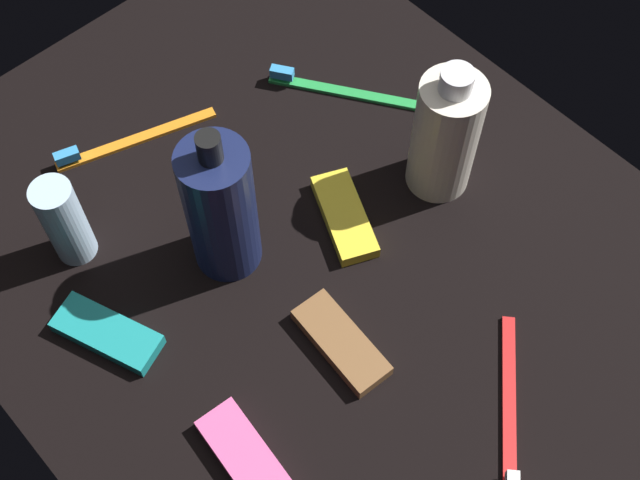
% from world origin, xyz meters
% --- Properties ---
extents(ground_plane, '(0.84, 0.64, 0.01)m').
position_xyz_m(ground_plane, '(0.00, 0.00, -0.01)').
color(ground_plane, black).
extents(lotion_bottle, '(0.07, 0.07, 0.19)m').
position_xyz_m(lotion_bottle, '(0.06, 0.07, 0.08)').
color(lotion_bottle, '#161E46').
rests_on(lotion_bottle, ground_plane).
extents(bodywash_bottle, '(0.07, 0.07, 0.16)m').
position_xyz_m(bodywash_bottle, '(-0.01, -0.15, 0.07)').
color(bodywash_bottle, silver).
rests_on(bodywash_bottle, ground_plane).
extents(deodorant_stick, '(0.04, 0.04, 0.11)m').
position_xyz_m(deodorant_stick, '(0.17, 0.17, 0.05)').
color(deodorant_stick, silver).
rests_on(deodorant_stick, ground_plane).
extents(toothbrush_green, '(0.16, 0.11, 0.02)m').
position_xyz_m(toothbrush_green, '(0.14, -0.16, 0.01)').
color(toothbrush_green, green).
rests_on(toothbrush_green, ground_plane).
extents(toothbrush_red, '(0.13, 0.14, 0.02)m').
position_xyz_m(toothbrush_red, '(-0.24, -0.01, 0.01)').
color(toothbrush_red, red).
rests_on(toothbrush_red, ground_plane).
extents(toothbrush_orange, '(0.07, 0.17, 0.02)m').
position_xyz_m(toothbrush_orange, '(0.24, 0.06, 0.01)').
color(toothbrush_orange, orange).
rests_on(toothbrush_orange, ground_plane).
extents(snack_bar_brown, '(0.11, 0.05, 0.01)m').
position_xyz_m(snack_bar_brown, '(-0.09, 0.05, 0.01)').
color(snack_bar_brown, brown).
rests_on(snack_bar_brown, ground_plane).
extents(snack_bar_teal, '(0.11, 0.07, 0.01)m').
position_xyz_m(snack_bar_teal, '(0.07, 0.21, 0.01)').
color(snack_bar_teal, teal).
rests_on(snack_bar_teal, ground_plane).
extents(snack_bar_pink, '(0.11, 0.05, 0.01)m').
position_xyz_m(snack_bar_pink, '(-0.11, 0.19, 0.01)').
color(snack_bar_pink, '#E55999').
rests_on(snack_bar_pink, ground_plane).
extents(snack_bar_yellow, '(0.11, 0.08, 0.01)m').
position_xyz_m(snack_bar_yellow, '(0.01, -0.05, 0.01)').
color(snack_bar_yellow, yellow).
rests_on(snack_bar_yellow, ground_plane).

